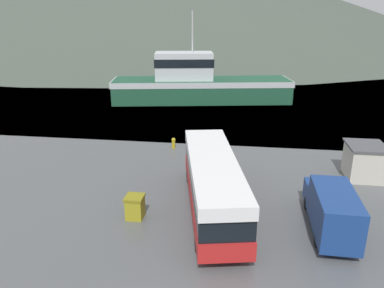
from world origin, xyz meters
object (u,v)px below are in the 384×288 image
Objects in this scene: delivery_van at (332,208)px; dock_kiosk at (364,161)px; fishing_boat at (198,83)px; storage_bin at (135,207)px; tour_bus at (213,182)px.

dock_kiosk is (3.69, 7.42, -0.09)m from delivery_van.
dock_kiosk is at bearing 22.34° from fishing_boat.
dock_kiosk is at bearing 64.27° from delivery_van.
tour_bus is at bearing 20.06° from storage_bin.
dock_kiosk is at bearing 27.96° from storage_bin.
delivery_van is at bearing -116.44° from dock_kiosk.
dock_kiosk is (14.48, -22.82, -1.11)m from fishing_boat.
fishing_boat is 27.05m from dock_kiosk.
dock_kiosk is (14.19, 7.53, 0.54)m from storage_bin.
tour_bus reaches higher than dock_kiosk.
delivery_van is 4.68× the size of storage_bin.
tour_bus is at bearing -149.02° from dock_kiosk.
delivery_van is at bearing -24.27° from tour_bus.
fishing_boat is at bearing 110.35° from delivery_van.
storage_bin is at bearing -152.04° from dock_kiosk.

